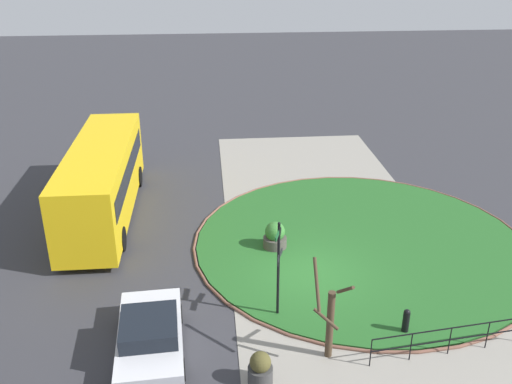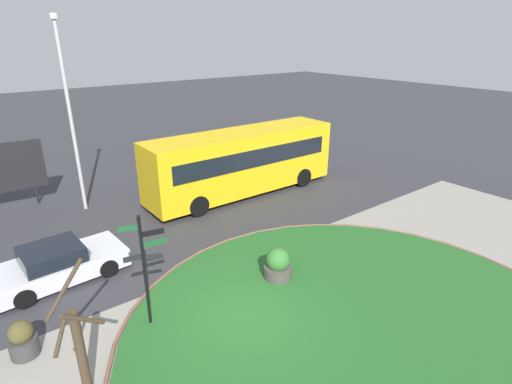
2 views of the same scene
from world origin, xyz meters
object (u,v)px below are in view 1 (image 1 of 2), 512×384
at_px(bus_yellow, 102,179).
at_px(planter_kerbside, 275,237).
at_px(planter_near_signpost, 260,370).
at_px(car_near_lane, 150,336).
at_px(signpost_directional, 278,262).
at_px(bollard_foreground, 406,321).
at_px(street_tree_bare, 330,318).

bearing_deg(bus_yellow, planter_kerbside, -116.93).
bearing_deg(bus_yellow, planter_near_signpost, -151.81).
xyz_separation_m(car_near_lane, planter_kerbside, (5.91, -4.48, -0.07)).
height_order(signpost_directional, car_near_lane, signpost_directional).
height_order(bollard_foreground, planter_near_signpost, planter_near_signpost).
xyz_separation_m(bollard_foreground, planter_kerbside, (5.71, 3.47, 0.07)).
bearing_deg(bollard_foreground, planter_kerbside, 31.32).
xyz_separation_m(signpost_directional, planter_kerbside, (4.38, -0.44, -1.52)).
xyz_separation_m(signpost_directional, bus_yellow, (8.11, 6.83, -0.29)).
height_order(signpost_directional, planter_near_signpost, signpost_directional).
distance_m(signpost_directional, bollard_foreground, 4.42).
distance_m(bollard_foreground, street_tree_bare, 2.95).
bearing_deg(signpost_directional, planter_near_signpost, 164.23).
xyz_separation_m(car_near_lane, street_tree_bare, (-0.64, -5.28, 0.79)).
bearing_deg(signpost_directional, planter_kerbside, -5.70).
bearing_deg(bus_yellow, bollard_foreground, -131.05).
bearing_deg(planter_kerbside, car_near_lane, 142.81).
xyz_separation_m(bus_yellow, car_near_lane, (-9.64, -2.78, -1.16)).
height_order(bus_yellow, planter_near_signpost, bus_yellow).
bearing_deg(planter_kerbside, bollard_foreground, -148.68).
bearing_deg(signpost_directional, bollard_foreground, -108.78).
bearing_deg(bollard_foreground, car_near_lane, 91.44).
bearing_deg(planter_kerbside, planter_near_signpost, 170.03).
bearing_deg(street_tree_bare, bollard_foreground, -72.51).
height_order(bollard_foreground, bus_yellow, bus_yellow).
relative_size(bollard_foreground, planter_near_signpost, 0.87).
distance_m(car_near_lane, street_tree_bare, 5.38).
xyz_separation_m(bollard_foreground, planter_near_signpost, (-1.79, 4.79, 0.02)).
xyz_separation_m(signpost_directional, street_tree_bare, (-2.17, -1.24, -0.66)).
bearing_deg(bus_yellow, car_near_lane, -163.63).
height_order(signpost_directional, planter_kerbside, signpost_directional).
relative_size(signpost_directional, street_tree_bare, 1.08).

